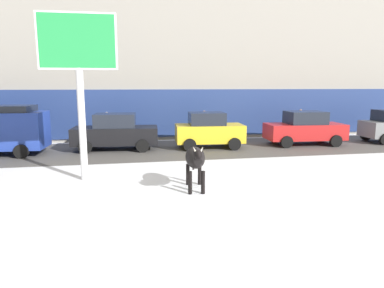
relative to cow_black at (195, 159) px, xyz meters
name	(u,v)px	position (x,y,z in m)	size (l,w,h in m)	color
ground_plane	(224,203)	(0.55, -1.35, -0.99)	(120.00, 120.00, 0.00)	white
road_strip	(180,149)	(0.55, 6.98, -0.99)	(60.00, 5.60, 0.01)	#514F4C
building_facade	(165,35)	(0.55, 13.19, 5.49)	(44.00, 6.10, 13.00)	gray
cow_black	(195,159)	(0.00, 0.00, 0.00)	(0.74, 1.92, 1.54)	black
billboard	(78,52)	(-3.55, 1.85, 3.32)	(2.52, 0.28, 5.56)	silver
car_black_sedan	(116,132)	(-2.66, 7.42, -0.09)	(4.30, 2.19, 1.84)	black
car_yellow_hatchback	(209,130)	(2.10, 7.09, -0.07)	(3.60, 2.10, 1.86)	gold
car_red_sedan	(305,128)	(7.51, 7.07, -0.09)	(4.30, 2.19, 1.84)	red
pedestrian_near_billboard	(107,127)	(-3.21, 10.05, -0.11)	(0.36, 0.24, 1.73)	#282833
pedestrian_by_cars	(300,123)	(8.81, 10.05, -0.11)	(0.36, 0.24, 1.73)	#282833
pedestrian_far_left	(204,125)	(2.52, 10.05, -0.11)	(0.36, 0.24, 1.73)	#282833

